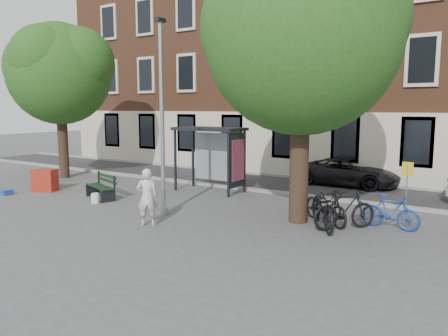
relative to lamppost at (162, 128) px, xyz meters
name	(u,v)px	position (x,y,z in m)	size (l,w,h in m)	color
ground	(164,214)	(0.00, 0.00, -2.78)	(90.00, 90.00, 0.00)	#4C4C4F
road	(265,183)	(0.00, 7.00, -2.78)	(40.00, 4.00, 0.01)	#28282B
curb_near	(243,188)	(0.00, 5.00, -2.72)	(40.00, 0.25, 0.12)	gray
curb_far	(284,176)	(0.00, 9.00, -2.72)	(40.00, 0.25, 0.12)	gray
building_row	(318,41)	(0.00, 13.00, 4.22)	(30.00, 8.00, 14.00)	brown
lamppost	(162,128)	(0.00, 0.00, 0.00)	(0.28, 0.35, 6.11)	#9EA0A3
tree_right	(301,29)	(4.01, 1.38, 2.83)	(5.76, 5.60, 8.20)	black
tree_left	(57,69)	(-8.99, 2.88, 2.43)	(5.18, 4.86, 7.40)	black
bus_shelter	(219,145)	(-0.61, 4.11, -0.87)	(2.85, 1.45, 2.62)	#1E2328
painter	(147,197)	(0.48, -1.27, -1.94)	(0.61, 0.40, 1.68)	silver
bench	(102,188)	(-3.60, 0.59, -2.37)	(1.81, 1.09, 0.89)	#1E2328
bike_a	(326,206)	(4.76, 1.77, -2.26)	(0.70, 2.01, 1.06)	black
bike_b	(390,212)	(6.50, 2.21, -2.29)	(0.46, 1.64, 0.98)	#1B3895
bike_c	(323,208)	(4.86, 1.28, -2.20)	(0.78, 2.24, 1.18)	black
bike_d	(345,210)	(5.44, 1.42, -2.21)	(0.54, 1.92, 1.15)	black
car_dark	(348,172)	(3.34, 8.40, -2.18)	(2.02, 4.37, 1.22)	black
red_stand	(45,180)	(-6.71, 0.34, -2.33)	(0.90, 0.60, 0.90)	#A82516
blue_crate	(5,192)	(-7.38, -0.99, -2.68)	(0.55, 0.40, 0.20)	#1F438F
bucket_a	(95,198)	(-3.15, -0.10, -2.60)	(0.28, 0.28, 0.36)	white
bucket_b	(89,191)	(-4.46, 0.74, -2.60)	(0.28, 0.28, 0.36)	white
bucket_c	(95,188)	(-4.74, 1.27, -2.60)	(0.28, 0.28, 0.36)	white
notice_sign	(407,179)	(6.72, 3.16, -1.47)	(0.32, 0.04, 1.83)	#9EA0A3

